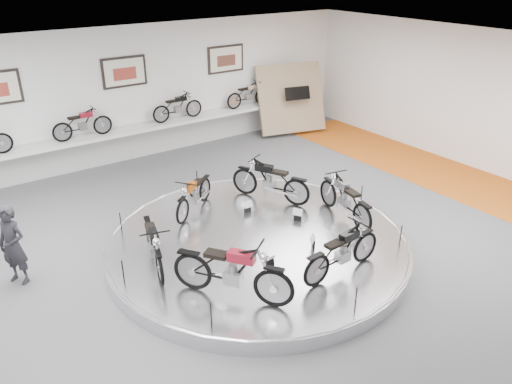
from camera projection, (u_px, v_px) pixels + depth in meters
floor at (266, 256)px, 10.54m from camera, size 16.00×16.00×0.00m
ceiling at (268, 65)px, 8.84m from camera, size 16.00×16.00×0.00m
wall_back at (127, 95)px, 14.84m from camera, size 16.00×0.00×16.00m
wall_right at (497, 105)px, 13.90m from camera, size 0.00×14.00×14.00m
orange_carpet_strip at (458, 180)px, 14.12m from camera, size 2.40×12.60×0.01m
dado_band at (132, 142)px, 15.45m from camera, size 15.68×0.04×1.10m
display_platform at (258, 244)px, 10.70m from camera, size 6.40×6.40×0.30m
platform_rim at (258, 239)px, 10.65m from camera, size 6.40×6.40×0.10m
shelf at (134, 130)px, 15.05m from camera, size 11.00×0.55×0.10m
poster_center at (124, 72)px, 14.51m from camera, size 1.35×0.06×0.88m
poster_right at (226, 59)px, 16.35m from camera, size 1.35×0.06×0.88m
display_panel at (291, 98)px, 17.44m from camera, size 2.56×1.52×2.30m
shelf_bike_b at (83, 126)px, 14.08m from camera, size 1.22×0.43×0.73m
shelf_bike_c at (178, 109)px, 15.66m from camera, size 1.22×0.43×0.73m
shelf_bike_d at (248, 96)px, 17.08m from camera, size 1.22×0.43×0.73m
bike_a at (270, 180)px, 12.11m from camera, size 1.36×1.85×1.04m
bike_b at (194, 194)px, 11.56m from camera, size 1.55×1.33×0.90m
bike_c at (153, 244)px, 9.50m from camera, size 0.99×1.71×0.95m
bike_d at (232, 271)px, 8.55m from camera, size 1.65×1.94×1.12m
bike_e at (342, 251)px, 9.26m from camera, size 1.67×0.65×0.97m
bike_f at (345, 198)px, 11.23m from camera, size 0.91×1.79×1.01m
visitor at (13, 245)px, 9.40m from camera, size 0.66×0.70×1.61m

